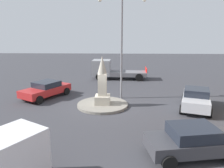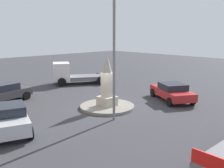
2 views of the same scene
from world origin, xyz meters
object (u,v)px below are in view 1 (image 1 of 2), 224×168
at_px(monument, 102,84).
at_px(truck_grey_far_side, 112,70).
at_px(car_red_approaching, 46,89).
at_px(car_dark_grey_parked_right, 192,141).
at_px(streetlamp, 122,37).
at_px(car_silver_parked_left, 196,99).

relative_size(monument, truck_grey_far_side, 0.57).
bearing_deg(truck_grey_far_side, monument, 88.19).
xyz_separation_m(monument, car_red_approaching, (4.93, -2.06, -0.94)).
bearing_deg(car_dark_grey_parked_right, truck_grey_far_side, -75.59).
relative_size(streetlamp, car_red_approaching, 1.81).
bearing_deg(monument, truck_grey_far_side, -91.81).
xyz_separation_m(car_silver_parked_left, car_dark_grey_parked_right, (2.21, 6.24, -0.03)).
distance_m(car_silver_parked_left, car_red_approaching, 11.91).
bearing_deg(car_red_approaching, car_silver_parked_left, 168.08).
distance_m(streetlamp, truck_grey_far_side, 8.70).
bearing_deg(monument, streetlamp, -123.99).
xyz_separation_m(streetlamp, car_red_approaching, (6.32, 0.00, -4.30)).
relative_size(car_silver_parked_left, truck_grey_far_side, 0.69).
bearing_deg(car_silver_parked_left, monument, -3.42).
height_order(car_silver_parked_left, car_dark_grey_parked_right, car_silver_parked_left).
relative_size(streetlamp, car_silver_parked_left, 1.91).
relative_size(monument, car_dark_grey_parked_right, 0.83).
xyz_separation_m(streetlamp, car_dark_grey_parked_right, (-3.12, 8.70, -4.27)).
bearing_deg(truck_grey_far_side, car_red_approaching, 55.65).
relative_size(car_silver_parked_left, car_red_approaching, 0.95).
distance_m(car_dark_grey_parked_right, truck_grey_far_side, 16.90).
bearing_deg(streetlamp, truck_grey_far_side, -81.96).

